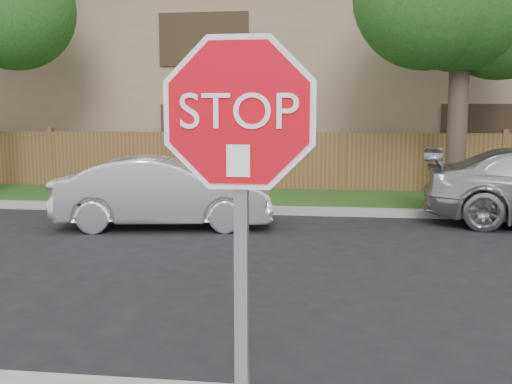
# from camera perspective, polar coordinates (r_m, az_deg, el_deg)

# --- Properties ---
(far_curb) EXTENTS (70.00, 0.30, 0.15)m
(far_curb) POSITION_cam_1_polar(r_m,az_deg,el_deg) (12.58, 8.36, -1.88)
(far_curb) COLOR gray
(far_curb) RESTS_ON ground
(grass_strip) EXTENTS (70.00, 3.00, 0.12)m
(grass_strip) POSITION_cam_1_polar(r_m,az_deg,el_deg) (14.21, 8.27, -0.84)
(grass_strip) COLOR #1E4714
(grass_strip) RESTS_ON ground
(fence) EXTENTS (70.00, 0.12, 1.60)m
(fence) POSITION_cam_1_polar(r_m,az_deg,el_deg) (15.71, 8.26, 2.70)
(fence) COLOR brown
(fence) RESTS_ON ground
(apartment_building) EXTENTS (35.20, 9.20, 7.20)m
(apartment_building) POSITION_cam_1_polar(r_m,az_deg,el_deg) (21.30, 8.24, 11.35)
(apartment_building) COLOR #8D7657
(apartment_building) RESTS_ON ground
(stop_sign) EXTENTS (1.01, 0.13, 2.55)m
(stop_sign) POSITION_cam_1_polar(r_m,az_deg,el_deg) (2.83, -1.55, 1.03)
(stop_sign) COLOR gray
(stop_sign) RESTS_ON sidewalk_near
(sedan_left) EXTENTS (4.14, 2.00, 1.31)m
(sedan_left) POSITION_cam_1_polar(r_m,az_deg,el_deg) (11.25, -8.68, -0.04)
(sedan_left) COLOR silver
(sedan_left) RESTS_ON ground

